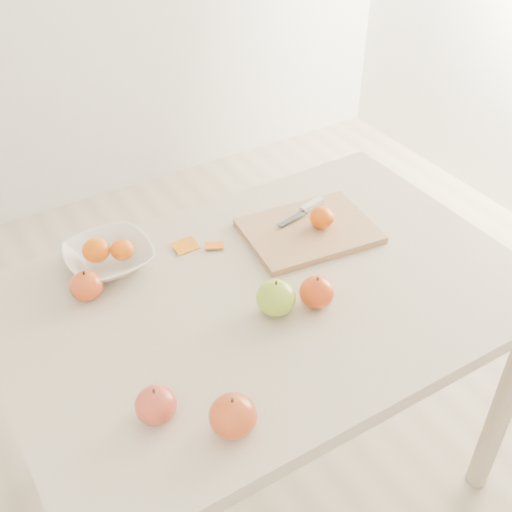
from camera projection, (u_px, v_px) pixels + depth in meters
ground at (265, 476)px, 1.94m from camera, size 3.50×3.50×0.00m
table at (267, 322)px, 1.54m from camera, size 1.20×0.80×0.75m
cutting_board at (309, 231)px, 1.64m from camera, size 0.35×0.27×0.02m
board_tangerine at (322, 218)px, 1.63m from camera, size 0.06×0.06×0.05m
fruit_bowl at (109, 257)px, 1.53m from camera, size 0.21×0.21×0.05m
bowl_tangerine_near at (96, 250)px, 1.51m from camera, size 0.07×0.07×0.06m
bowl_tangerine_far at (122, 250)px, 1.52m from camera, size 0.06×0.06×0.05m
orange_peel_a at (185, 247)px, 1.60m from camera, size 0.06×0.05×0.01m
orange_peel_b at (215, 246)px, 1.60m from camera, size 0.06×0.05×0.01m
paring_knife at (308, 207)px, 1.70m from camera, size 0.17×0.06×0.01m
apple_green at (276, 298)px, 1.40m from camera, size 0.09×0.09×0.08m
apple_red_c at (233, 416)px, 1.15m from camera, size 0.09×0.09×0.08m
apple_red_a at (87, 286)px, 1.44m from camera, size 0.07×0.07×0.07m
apple_red_d at (156, 405)px, 1.18m from camera, size 0.08×0.08×0.07m
apple_red_e at (317, 292)px, 1.42m from camera, size 0.08×0.08×0.07m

